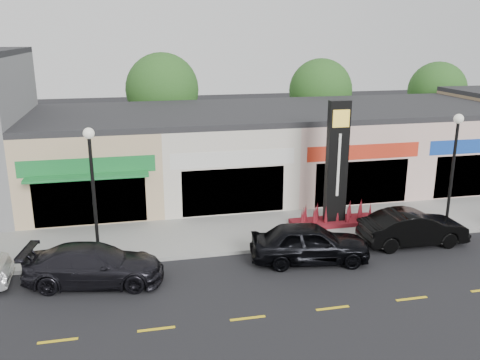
{
  "coord_description": "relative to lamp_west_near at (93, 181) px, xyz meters",
  "views": [
    {
      "loc": [
        -6.44,
        -17.48,
        9.09
      ],
      "look_at": [
        -1.72,
        4.0,
        2.72
      ],
      "focal_mm": 38.0,
      "sensor_mm": 36.0,
      "label": 1
    }
  ],
  "objects": [
    {
      "name": "tree_rear_east",
      "position": [
        26.0,
        17.0,
        1.15
      ],
      "size": [
        4.6,
        4.6,
        6.94
      ],
      "color": "#382619",
      "rests_on": "ground"
    },
    {
      "name": "curb",
      "position": [
        8.0,
        -0.4,
        -3.4
      ],
      "size": [
        52.0,
        0.2,
        0.15
      ],
      "primitive_type": "cube",
      "color": "gray",
      "rests_on": "ground"
    },
    {
      "name": "shop_beige",
      "position": [
        -0.5,
        8.96,
        -1.08
      ],
      "size": [
        7.0,
        10.85,
        4.8
      ],
      "color": "tan",
      "rests_on": "ground"
    },
    {
      "name": "tree_rear_west",
      "position": [
        4.0,
        17.0,
        1.74
      ],
      "size": [
        5.2,
        5.2,
        7.83
      ],
      "color": "#382619",
      "rests_on": "ground"
    },
    {
      "name": "shop_cream",
      "position": [
        6.5,
        8.97,
        -1.08
      ],
      "size": [
        7.0,
        10.01,
        4.8
      ],
      "color": "beige",
      "rests_on": "ground"
    },
    {
      "name": "car_black_sedan",
      "position": [
        8.49,
        -1.77,
        -2.65
      ],
      "size": [
        2.63,
        5.08,
        1.65
      ],
      "primitive_type": "imported",
      "rotation": [
        0.0,
        0.0,
        1.43
      ],
      "color": "black",
      "rests_on": "ground"
    },
    {
      "name": "car_black_conv",
      "position": [
        13.58,
        -1.08,
        -2.7
      ],
      "size": [
        1.73,
        4.76,
        1.56
      ],
      "primitive_type": "imported",
      "rotation": [
        0.0,
        0.0,
        1.55
      ],
      "color": "black",
      "rests_on": "ground"
    },
    {
      "name": "shop_pink_e",
      "position": [
        20.5,
        8.97,
        -1.08
      ],
      "size": [
        7.0,
        10.01,
        4.8
      ],
      "color": "beige",
      "rests_on": "ground"
    },
    {
      "name": "pylon_sign",
      "position": [
        11.0,
        1.7,
        -1.2
      ],
      "size": [
        4.2,
        1.3,
        6.0
      ],
      "color": "#5C0F15",
      "rests_on": "sidewalk"
    },
    {
      "name": "lamp_west_near",
      "position": [
        0.0,
        0.0,
        0.0
      ],
      "size": [
        0.44,
        0.44,
        5.47
      ],
      "color": "black",
      "rests_on": "sidewalk"
    },
    {
      "name": "ground",
      "position": [
        8.0,
        -2.5,
        -3.48
      ],
      "size": [
        120.0,
        120.0,
        0.0
      ],
      "primitive_type": "plane",
      "color": "black",
      "rests_on": "ground"
    },
    {
      "name": "tree_rear_mid",
      "position": [
        16.0,
        17.0,
        1.41
      ],
      "size": [
        4.8,
        4.8,
        7.29
      ],
      "color": "#382619",
      "rests_on": "ground"
    },
    {
      "name": "shop_pink_w",
      "position": [
        13.5,
        8.97,
        -1.08
      ],
      "size": [
        7.0,
        10.01,
        4.8
      ],
      "color": "beige",
      "rests_on": "ground"
    },
    {
      "name": "car_dark_sedan",
      "position": [
        -0.05,
        -1.84,
        -2.73
      ],
      "size": [
        2.94,
        5.43,
        1.49
      ],
      "primitive_type": "imported",
      "rotation": [
        0.0,
        0.0,
        1.4
      ],
      "color": "black",
      "rests_on": "ground"
    },
    {
      "name": "lamp_east_near",
      "position": [
        16.0,
        0.0,
        0.0
      ],
      "size": [
        0.44,
        0.44,
        5.47
      ],
      "color": "black",
      "rests_on": "sidewalk"
    },
    {
      "name": "sidewalk",
      "position": [
        8.0,
        1.85,
        -3.4
      ],
      "size": [
        52.0,
        4.3,
        0.15
      ],
      "primitive_type": "cube",
      "color": "gray",
      "rests_on": "ground"
    }
  ]
}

